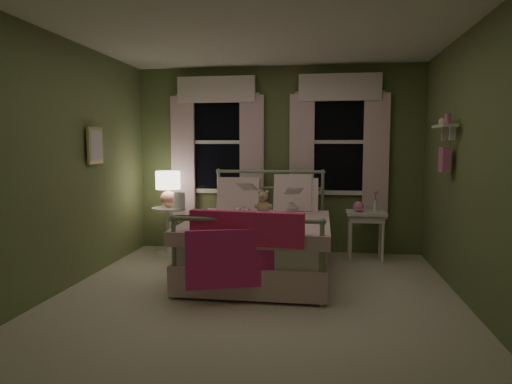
% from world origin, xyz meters
% --- Properties ---
extents(room_shell, '(4.20, 4.20, 4.20)m').
position_xyz_m(room_shell, '(0.00, 0.00, 1.30)').
color(room_shell, beige).
rests_on(room_shell, ground).
extents(bed, '(1.58, 2.04, 1.18)m').
position_xyz_m(bed, '(-0.06, 0.84, 0.38)').
color(bed, white).
rests_on(bed, ground).
extents(pink_throw, '(1.10, 0.39, 0.71)m').
position_xyz_m(pink_throw, '(-0.07, -0.18, 0.61)').
color(pink_throw, '#FE3178').
rests_on(pink_throw, bed).
extents(child_left, '(0.32, 0.27, 0.74)m').
position_xyz_m(child_left, '(-0.35, 1.27, 0.94)').
color(child_left, '#F7D1DD').
rests_on(child_left, bed).
extents(child_right, '(0.37, 0.30, 0.69)m').
position_xyz_m(child_right, '(0.21, 1.27, 0.92)').
color(child_right, '#F7D1DD').
rests_on(child_right, bed).
extents(book_left, '(0.22, 0.15, 0.26)m').
position_xyz_m(book_left, '(-0.35, 1.02, 0.96)').
color(book_left, beige).
rests_on(book_left, child_left).
extents(book_right, '(0.22, 0.16, 0.26)m').
position_xyz_m(book_right, '(0.21, 1.02, 0.92)').
color(book_right, beige).
rests_on(book_right, child_right).
extents(teddy_bear, '(0.22, 0.18, 0.30)m').
position_xyz_m(teddy_bear, '(-0.07, 1.11, 0.79)').
color(teddy_bear, tan).
rests_on(teddy_bear, bed).
extents(nightstand_left, '(0.46, 0.46, 0.65)m').
position_xyz_m(nightstand_left, '(-1.45, 1.65, 0.42)').
color(nightstand_left, white).
rests_on(nightstand_left, ground).
extents(table_lamp, '(0.33, 0.33, 0.49)m').
position_xyz_m(table_lamp, '(-1.45, 1.65, 0.95)').
color(table_lamp, '#F4A390').
rests_on(table_lamp, nightstand_left).
extents(book_nightstand, '(0.17, 0.23, 0.02)m').
position_xyz_m(book_nightstand, '(-1.35, 1.57, 0.66)').
color(book_nightstand, beige).
rests_on(book_nightstand, nightstand_left).
extents(nightstand_right, '(0.50, 0.40, 0.64)m').
position_xyz_m(nightstand_right, '(1.20, 1.67, 0.55)').
color(nightstand_right, white).
rests_on(nightstand_right, ground).
extents(pink_toy, '(0.14, 0.18, 0.14)m').
position_xyz_m(pink_toy, '(1.10, 1.67, 0.71)').
color(pink_toy, pink).
rests_on(pink_toy, nightstand_right).
extents(bud_vase, '(0.06, 0.06, 0.28)m').
position_xyz_m(bud_vase, '(1.32, 1.72, 0.79)').
color(bud_vase, white).
rests_on(bud_vase, nightstand_right).
extents(window_left, '(1.34, 0.13, 1.96)m').
position_xyz_m(window_left, '(-0.85, 2.03, 1.62)').
color(window_left, black).
rests_on(window_left, room_shell).
extents(window_right, '(1.34, 0.13, 1.96)m').
position_xyz_m(window_right, '(0.85, 2.03, 1.62)').
color(window_right, black).
rests_on(window_right, room_shell).
extents(wall_shelf, '(0.15, 0.50, 0.60)m').
position_xyz_m(wall_shelf, '(1.90, 0.70, 1.52)').
color(wall_shelf, white).
rests_on(wall_shelf, room_shell).
extents(framed_picture, '(0.03, 0.32, 0.42)m').
position_xyz_m(framed_picture, '(-1.95, 0.60, 1.50)').
color(framed_picture, beige).
rests_on(framed_picture, room_shell).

